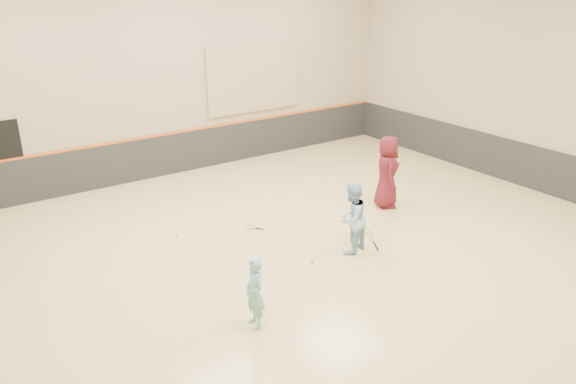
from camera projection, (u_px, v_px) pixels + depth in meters
room at (291, 215)px, 11.66m from camera, size 15.04×12.04×6.22m
wainscot_back at (173, 154)px, 16.30m from camera, size 14.90×0.04×1.20m
wainscot_right at (509, 161)px, 15.71m from camera, size 0.04×11.90×1.20m
accent_stripe at (172, 133)px, 16.06m from camera, size 14.90×0.03×0.06m
acoustic_panel at (254, 79)px, 17.08m from camera, size 3.20×0.08×2.00m
doorway at (1, 166)px, 13.73m from camera, size 1.10×0.05×2.20m
girl at (255, 293)px, 9.15m from camera, size 0.36×0.50×1.26m
instructor at (352, 219)px, 11.59m from camera, size 0.88×0.77×1.53m
young_man at (387, 172)px, 13.89m from camera, size 0.97×1.06×1.82m
held_racket at (369, 234)px, 11.58m from camera, size 0.38×0.38×0.64m
spare_racket at (250, 226)px, 12.98m from camera, size 0.60×0.60×0.06m
ball_under_racket at (312, 261)px, 11.42m from camera, size 0.07×0.07×0.07m
ball_in_hand at (399, 163)px, 13.78m from camera, size 0.07×0.07×0.07m
ball_beside_spare at (177, 235)px, 12.57m from camera, size 0.07×0.07×0.07m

